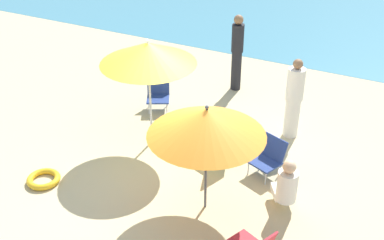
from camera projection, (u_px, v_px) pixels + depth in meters
name	position (u px, v px, depth m)	size (l,w,h in m)	color
ground_plane	(177.00, 167.00, 8.66)	(40.00, 40.00, 0.00)	#CCB789
umbrella_orange	(207.00, 122.00, 6.97)	(1.73, 1.73, 1.80)	#4C4C51
umbrella_yellow	(148.00, 53.00, 8.43)	(1.69, 1.69, 2.06)	silver
beach_chair_a	(269.00, 156.00, 8.32)	(0.64, 0.65, 0.65)	navy
beach_chair_c	(158.00, 93.00, 10.33)	(0.65, 0.69, 0.64)	navy
beach_chair_d	(217.00, 145.00, 8.64)	(0.72, 0.69, 0.65)	#33934C
person_a	(237.00, 52.00, 10.81)	(0.26, 0.26, 1.73)	black
person_b	(286.00, 185.00, 7.50)	(0.48, 0.55, 0.91)	silver
person_c	(294.00, 99.00, 9.16)	(0.32, 0.32, 1.58)	silver
swim_ring	(44.00, 179.00, 8.26)	(0.56, 0.56, 0.10)	yellow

